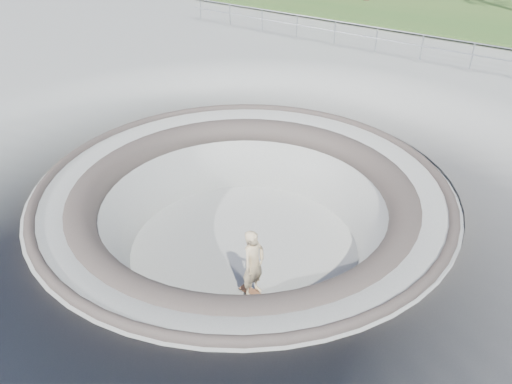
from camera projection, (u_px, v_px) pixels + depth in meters
ground at (243, 184)px, 12.41m from camera, size 180.00×180.00×0.00m
skate_bowl at (244, 243)px, 13.38m from camera, size 14.00×14.00×4.10m
safety_railing at (422, 47)px, 20.27m from camera, size 25.00×0.06×1.03m
skateboard at (254, 294)px, 11.74m from camera, size 0.79×0.29×0.08m
skater at (254, 264)px, 11.27m from camera, size 0.44×0.65×1.76m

